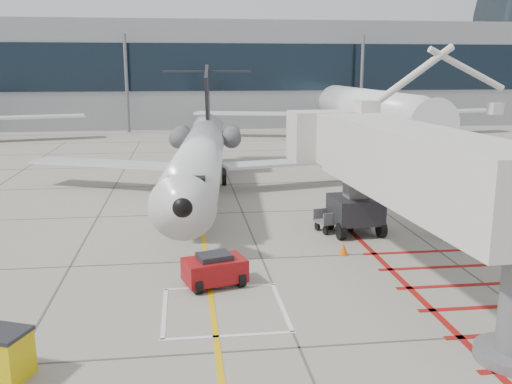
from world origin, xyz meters
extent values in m
plane|color=gray|center=(0.00, 0.00, 0.00)|extent=(260.00, 260.00, 0.00)
cone|color=orange|center=(-1.74, 4.40, 0.22)|extent=(0.32, 0.32, 0.45)
cone|color=#DB610B|center=(3.61, 4.06, 0.28)|extent=(0.41, 0.41, 0.57)
cube|color=gray|center=(10.00, 70.00, 7.00)|extent=(180.00, 28.00, 14.00)
cube|color=black|center=(10.00, 55.95, 8.00)|extent=(180.00, 0.10, 6.00)
camera|label=1|loc=(-3.20, -19.06, 8.06)|focal=40.00mm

